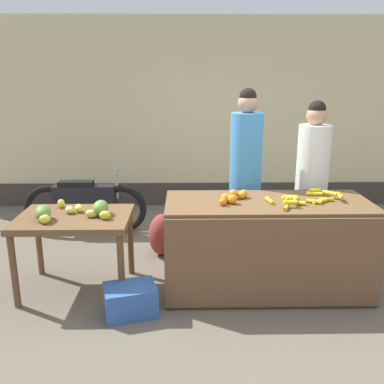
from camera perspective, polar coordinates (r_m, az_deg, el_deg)
The scene contains 12 objects.
ground_plane at distance 4.23m, azimuth 5.46°, elevation -12.82°, with size 24.00×24.00×0.00m, color #665B4C.
market_wall_back at distance 6.63m, azimuth 2.98°, elevation 10.34°, with size 8.79×0.23×2.89m.
fruit_stall_counter at distance 4.07m, azimuth 10.11°, elevation -7.25°, with size 1.91×0.82×0.88m.
side_table_wooden at distance 4.07m, azimuth -15.79°, elevation -4.42°, with size 1.04×0.75×0.75m.
banana_bunch_pile at distance 4.01m, azimuth 15.27°, elevation -0.84°, with size 0.72×0.55×0.07m.
orange_pile at distance 3.88m, azimuth 5.63°, elevation -0.65°, with size 0.29×0.33×0.09m.
mango_papaya_pile at distance 3.99m, azimuth -16.02°, elevation -2.52°, with size 0.71×0.57×0.14m.
vendor_woman_blue_shirt at distance 4.51m, azimuth 7.29°, elevation 2.01°, with size 0.34×0.34×1.89m.
vendor_woman_white_shirt at distance 4.65m, azimuth 16.02°, elevation 1.08°, with size 0.34×0.34×1.77m.
parked_motorcycle at distance 5.63m, azimuth -14.44°, elevation -1.54°, with size 1.60×0.18×0.88m.
produce_crate at distance 3.77m, azimuth -8.44°, elevation -14.41°, with size 0.44×0.32×0.26m, color #3359A5.
produce_sack at distance 4.85m, azimuth -4.12°, elevation -5.83°, with size 0.36×0.30×0.49m, color maroon.
Camera 1 is at (-0.46, -3.70, 1.99)m, focal length 38.96 mm.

